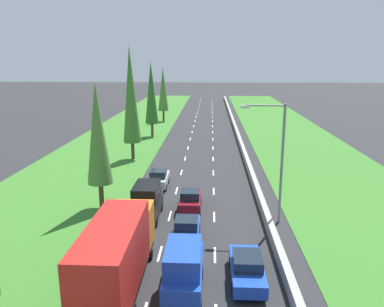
# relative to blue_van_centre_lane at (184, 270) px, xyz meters

# --- Properties ---
(ground_plane) EXTENTS (300.00, 300.00, 0.00)m
(ground_plane) POSITION_rel_blue_van_centre_lane_xyz_m (-0.08, 43.21, -1.40)
(ground_plane) COLOR #28282B
(ground_plane) RESTS_ON ground
(grass_verge_left) EXTENTS (14.00, 140.00, 0.04)m
(grass_verge_left) POSITION_rel_blue_van_centre_lane_xyz_m (-12.73, 43.21, -1.38)
(grass_verge_left) COLOR #387528
(grass_verge_left) RESTS_ON ground
(grass_verge_right) EXTENTS (14.00, 140.00, 0.04)m
(grass_verge_right) POSITION_rel_blue_van_centre_lane_xyz_m (14.27, 43.21, -1.38)
(grass_verge_right) COLOR #387528
(grass_verge_right) RESTS_ON ground
(median_barrier) EXTENTS (0.44, 120.00, 0.85)m
(median_barrier) POSITION_rel_blue_van_centre_lane_xyz_m (5.62, 43.21, -0.97)
(median_barrier) COLOR #9E9B93
(median_barrier) RESTS_ON ground
(lane_markings) EXTENTS (3.64, 116.00, 0.01)m
(lane_markings) POSITION_rel_blue_van_centre_lane_xyz_m (-0.08, 43.21, -1.39)
(lane_markings) COLOR white
(lane_markings) RESTS_ON ground
(blue_van_centre_lane) EXTENTS (1.96, 4.90, 2.82)m
(blue_van_centre_lane) POSITION_rel_blue_van_centre_lane_xyz_m (0.00, 0.00, 0.00)
(blue_van_centre_lane) COLOR #1E47B7
(blue_van_centre_lane) RESTS_ON ground
(blue_hatchback_centre_lane) EXTENTS (1.74, 3.90, 1.72)m
(blue_hatchback_centre_lane) POSITION_rel_blue_van_centre_lane_xyz_m (-0.22, 6.09, -0.56)
(blue_hatchback_centre_lane) COLOR #1E47B7
(blue_hatchback_centre_lane) RESTS_ON ground
(red_box_truck_left_lane) EXTENTS (2.46, 9.40, 4.18)m
(red_box_truck_left_lane) POSITION_rel_blue_van_centre_lane_xyz_m (-3.43, 0.04, 0.78)
(red_box_truck_left_lane) COLOR black
(red_box_truck_left_lane) RESTS_ON ground
(black_van_left_lane) EXTENTS (1.96, 4.90, 2.82)m
(black_van_left_lane) POSITION_rel_blue_van_centre_lane_xyz_m (-3.52, 9.74, 0.00)
(black_van_left_lane) COLOR black
(black_van_left_lane) RESTS_ON ground
(blue_sedan_right_lane_second) EXTENTS (1.82, 4.50, 1.64)m
(blue_sedan_right_lane_second) POSITION_rel_blue_van_centre_lane_xyz_m (3.40, 1.37, -0.59)
(blue_sedan_right_lane_second) COLOR #1E47B7
(blue_sedan_right_lane_second) RESTS_ON ground
(maroon_hatchback_centre_lane_fourth) EXTENTS (1.74, 3.90, 1.72)m
(maroon_hatchback_centre_lane_fourth) POSITION_rel_blue_van_centre_lane_xyz_m (-0.28, 11.66, -0.56)
(maroon_hatchback_centre_lane_fourth) COLOR maroon
(maroon_hatchback_centre_lane_fourth) RESTS_ON ground
(silver_hatchback_left_lane) EXTENTS (1.74, 3.90, 1.72)m
(silver_hatchback_left_lane) POSITION_rel_blue_van_centre_lane_xyz_m (-3.64, 17.28, -0.56)
(silver_hatchback_left_lane) COLOR silver
(silver_hatchback_left_lane) RESTS_ON ground
(poplar_tree_second) EXTENTS (2.06, 2.06, 10.39)m
(poplar_tree_second) POSITION_rel_blue_van_centre_lane_xyz_m (-7.65, 11.64, 4.84)
(poplar_tree_second) COLOR #4C3823
(poplar_tree_second) RESTS_ON ground
(poplar_tree_third) EXTENTS (2.14, 2.14, 13.66)m
(poplar_tree_third) POSITION_rel_blue_van_centre_lane_xyz_m (-8.25, 27.62, 6.48)
(poplar_tree_third) COLOR #4C3823
(poplar_tree_third) RESTS_ON ground
(poplar_tree_fourth) EXTENTS (2.10, 2.10, 11.81)m
(poplar_tree_fourth) POSITION_rel_blue_van_centre_lane_xyz_m (-8.02, 41.97, 5.56)
(poplar_tree_fourth) COLOR #4C3823
(poplar_tree_fourth) RESTS_ON ground
(poplar_tree_fifth) EXTENTS (2.06, 2.06, 10.58)m
(poplar_tree_fifth) POSITION_rel_blue_van_centre_lane_xyz_m (-8.08, 57.36, 4.94)
(poplar_tree_fifth) COLOR #4C3823
(poplar_tree_fifth) RESTS_ON ground
(street_light_mast) EXTENTS (3.20, 0.28, 9.00)m
(street_light_mast) POSITION_rel_blue_van_centre_lane_xyz_m (6.21, 9.49, 3.83)
(street_light_mast) COLOR gray
(street_light_mast) RESTS_ON ground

